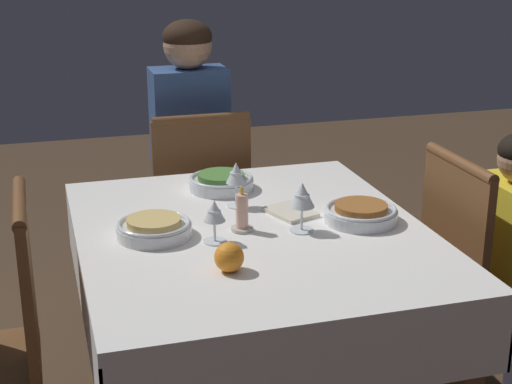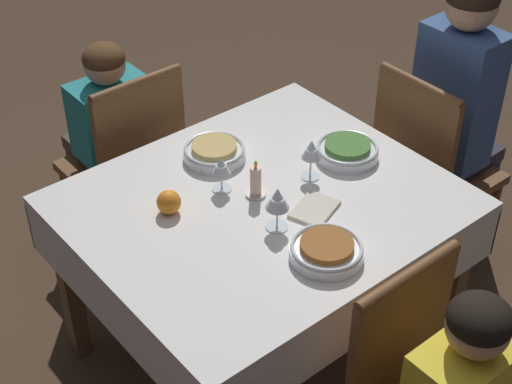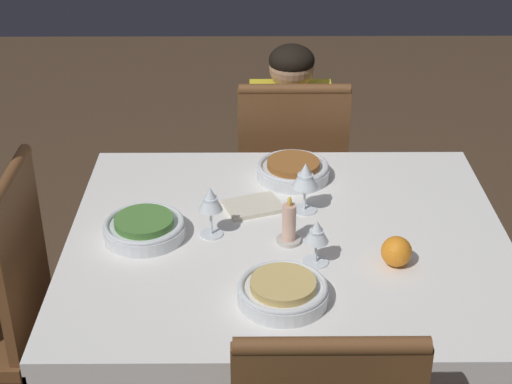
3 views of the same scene
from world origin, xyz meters
TOP-DOWN VIEW (x-y plane):
  - dining_table at (0.00, 0.00)m, footprint 1.18×1.01m
  - chair_north at (0.05, 0.76)m, footprint 0.41×0.41m
  - person_child_yellow at (0.05, 0.93)m, footprint 0.30×0.33m
  - bowl_west at (-0.38, 0.00)m, footprint 0.22×0.22m
  - wine_glass_west at (-0.21, 0.01)m, footprint 0.06×0.06m
  - bowl_north at (0.03, 0.33)m, footprint 0.22×0.22m
  - wine_glass_north at (0.05, 0.13)m, footprint 0.07×0.07m
  - bowl_south at (-0.02, -0.29)m, footprint 0.22×0.22m
  - wine_glass_south at (0.06, -0.13)m, footprint 0.07×0.07m
  - candle_centerpiece at (-0.00, -0.03)m, footprint 0.07×0.07m
  - orange_fruit at (0.27, -0.14)m, footprint 0.08×0.08m
  - napkin_red_folded at (-0.09, 0.15)m, footprint 0.18×0.16m

SIDE VIEW (x-z plane):
  - chair_north at x=0.05m, z-range 0.04..0.95m
  - person_child_yellow at x=0.05m, z-range 0.05..1.02m
  - dining_table at x=0.00m, z-range 0.27..1.01m
  - napkin_red_folded at x=-0.09m, z-range 0.73..0.74m
  - bowl_north at x=0.03m, z-range 0.73..0.79m
  - bowl_west at x=-0.38m, z-range 0.73..0.79m
  - bowl_south at x=-0.02m, z-range 0.73..0.79m
  - orange_fruit at x=0.27m, z-range 0.73..0.81m
  - candle_centerpiece at x=0.00m, z-range 0.71..0.85m
  - wine_glass_south at x=0.06m, z-range 0.76..0.88m
  - wine_glass_west at x=-0.21m, z-range 0.76..0.91m
  - wine_glass_north at x=0.05m, z-range 0.76..0.91m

